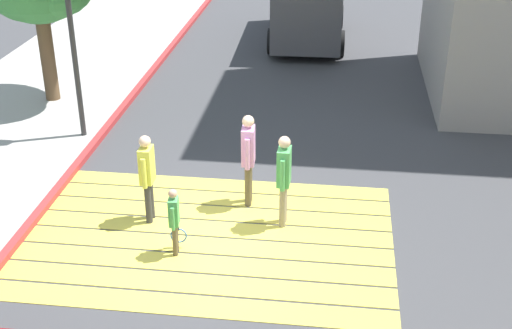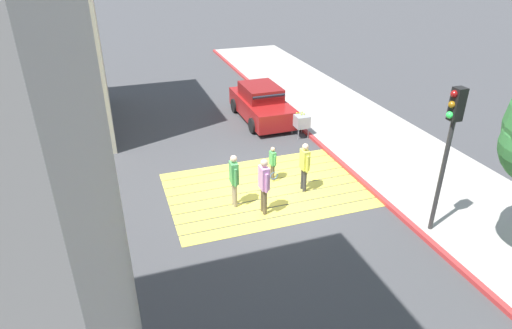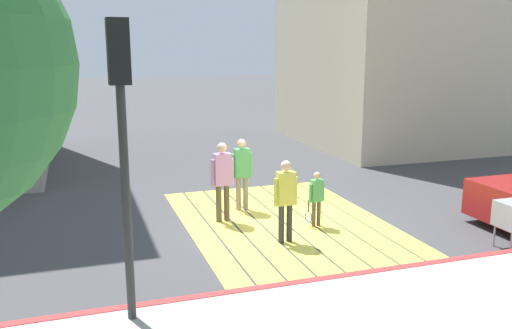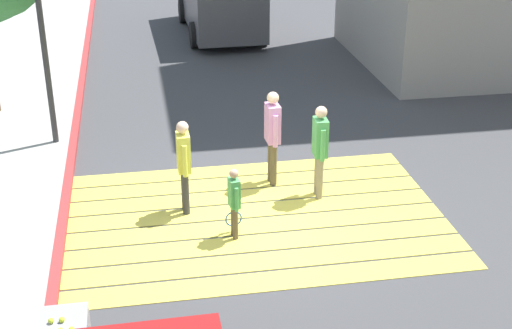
{
  "view_description": "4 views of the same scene",
  "coord_description": "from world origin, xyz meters",
  "px_view_note": "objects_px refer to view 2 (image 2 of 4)",
  "views": [
    {
      "loc": [
        2.1,
        -10.11,
        6.57
      ],
      "look_at": [
        0.75,
        0.63,
        1.17
      ],
      "focal_mm": 48.57,
      "sensor_mm": 36.0,
      "label": 1
    },
    {
      "loc": [
        4.4,
        11.83,
        7.45
      ],
      "look_at": [
        0.19,
        -0.42,
        0.76
      ],
      "focal_mm": 30.9,
      "sensor_mm": 36.0,
      "label": 2
    },
    {
      "loc": [
        -10.92,
        4.34,
        3.9
      ],
      "look_at": [
        0.51,
        0.5,
        1.27
      ],
      "focal_mm": 38.46,
      "sensor_mm": 36.0,
      "label": 3
    },
    {
      "loc": [
        -1.87,
        -10.67,
        6.09
      ],
      "look_at": [
        -0.03,
        -0.18,
        1.1
      ],
      "focal_mm": 50.67,
      "sensor_mm": 36.0,
      "label": 4
    }
  ],
  "objects_px": {
    "traffic_light_corner": "(450,134)",
    "pedestrian_adult_side": "(234,177)",
    "pedestrian_adult_lead": "(305,164)",
    "car_parked_near_curb": "(261,104)",
    "tennis_ball_cart": "(301,120)",
    "pedestrian_child_with_racket": "(273,162)",
    "pedestrian_adult_trailing": "(264,182)"
  },
  "relations": [
    {
      "from": "traffic_light_corner",
      "to": "pedestrian_adult_side",
      "type": "xyz_separation_m",
      "value": [
        4.83,
        -3.13,
        -2.02
      ]
    },
    {
      "from": "car_parked_near_curb",
      "to": "tennis_ball_cart",
      "type": "distance_m",
      "value": 2.49
    },
    {
      "from": "car_parked_near_curb",
      "to": "pedestrian_adult_side",
      "type": "height_order",
      "value": "pedestrian_adult_side"
    },
    {
      "from": "car_parked_near_curb",
      "to": "pedestrian_adult_trailing",
      "type": "xyz_separation_m",
      "value": [
        2.53,
        7.33,
        0.32
      ]
    },
    {
      "from": "pedestrian_adult_side",
      "to": "tennis_ball_cart",
      "type": "bearing_deg",
      "value": -133.78
    },
    {
      "from": "tennis_ball_cart",
      "to": "pedestrian_adult_trailing",
      "type": "relative_size",
      "value": 0.56
    },
    {
      "from": "pedestrian_adult_lead",
      "to": "pedestrian_adult_trailing",
      "type": "height_order",
      "value": "pedestrian_adult_trailing"
    },
    {
      "from": "pedestrian_adult_trailing",
      "to": "car_parked_near_curb",
      "type": "bearing_deg",
      "value": -109.05
    },
    {
      "from": "tennis_ball_cart",
      "to": "pedestrian_child_with_racket",
      "type": "relative_size",
      "value": 0.83
    },
    {
      "from": "traffic_light_corner",
      "to": "tennis_ball_cart",
      "type": "bearing_deg",
      "value": -84.8
    },
    {
      "from": "pedestrian_adult_side",
      "to": "pedestrian_adult_lead",
      "type": "bearing_deg",
      "value": -176.03
    },
    {
      "from": "car_parked_near_curb",
      "to": "pedestrian_adult_lead",
      "type": "relative_size",
      "value": 2.55
    },
    {
      "from": "pedestrian_adult_lead",
      "to": "pedestrian_adult_side",
      "type": "xyz_separation_m",
      "value": [
        2.41,
        0.17,
        0.03
      ]
    },
    {
      "from": "pedestrian_adult_side",
      "to": "pedestrian_adult_trailing",
      "type": "bearing_deg",
      "value": 136.82
    },
    {
      "from": "traffic_light_corner",
      "to": "tennis_ball_cart",
      "type": "xyz_separation_m",
      "value": [
        0.68,
        -7.45,
        -2.34
      ]
    },
    {
      "from": "car_parked_near_curb",
      "to": "pedestrian_adult_lead",
      "type": "bearing_deg",
      "value": 82.65
    },
    {
      "from": "pedestrian_adult_trailing",
      "to": "pedestrian_child_with_racket",
      "type": "distance_m",
      "value": 2.12
    },
    {
      "from": "tennis_ball_cart",
      "to": "pedestrian_adult_side",
      "type": "distance_m",
      "value": 6.0
    },
    {
      "from": "traffic_light_corner",
      "to": "pedestrian_child_with_racket",
      "type": "relative_size",
      "value": 3.45
    },
    {
      "from": "traffic_light_corner",
      "to": "pedestrian_adult_side",
      "type": "distance_m",
      "value": 6.1
    },
    {
      "from": "car_parked_near_curb",
      "to": "traffic_light_corner",
      "type": "xyz_separation_m",
      "value": [
        -1.58,
        9.78,
        2.3
      ]
    },
    {
      "from": "pedestrian_adult_trailing",
      "to": "pedestrian_child_with_racket",
      "type": "relative_size",
      "value": 1.47
    },
    {
      "from": "pedestrian_adult_side",
      "to": "traffic_light_corner",
      "type": "bearing_deg",
      "value": 147.08
    },
    {
      "from": "pedestrian_adult_side",
      "to": "pedestrian_child_with_racket",
      "type": "relative_size",
      "value": 1.41
    },
    {
      "from": "tennis_ball_cart",
      "to": "pedestrian_adult_trailing",
      "type": "distance_m",
      "value": 6.08
    },
    {
      "from": "pedestrian_child_with_racket",
      "to": "traffic_light_corner",
      "type": "bearing_deg",
      "value": 126.07
    },
    {
      "from": "pedestrian_adult_lead",
      "to": "pedestrian_child_with_racket",
      "type": "distance_m",
      "value": 1.26
    },
    {
      "from": "pedestrian_child_with_racket",
      "to": "tennis_ball_cart",
      "type": "bearing_deg",
      "value": -127.7
    },
    {
      "from": "traffic_light_corner",
      "to": "car_parked_near_curb",
      "type": "bearing_deg",
      "value": -80.83
    },
    {
      "from": "traffic_light_corner",
      "to": "pedestrian_child_with_racket",
      "type": "distance_m",
      "value": 5.8
    },
    {
      "from": "traffic_light_corner",
      "to": "pedestrian_adult_lead",
      "type": "bearing_deg",
      "value": -53.73
    },
    {
      "from": "traffic_light_corner",
      "to": "pedestrian_adult_lead",
      "type": "relative_size",
      "value": 2.51
    }
  ]
}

